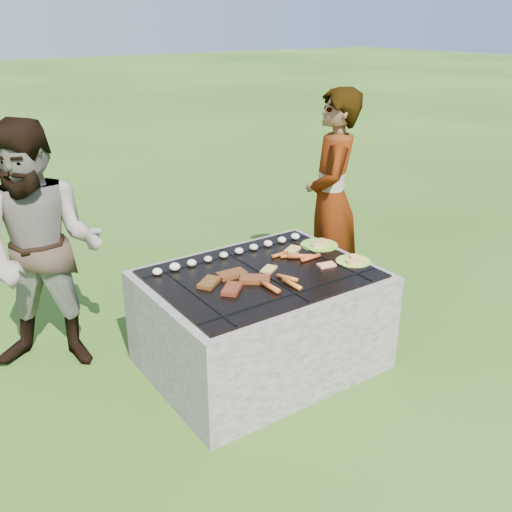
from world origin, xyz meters
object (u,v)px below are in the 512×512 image
at_px(plate_far, 319,245).
at_px(fire_pit, 261,323).
at_px(plate_near, 353,261).
at_px(cook, 332,200).
at_px(bystander, 42,251).

bearing_deg(plate_far, fire_pit, -165.74).
relative_size(plate_far, plate_near, 1.15).
height_order(cook, bystander, cook).
bearing_deg(bystander, plate_far, 13.22).
distance_m(fire_pit, plate_far, 0.67).
xyz_separation_m(plate_far, plate_near, (-0.00, -0.32, -0.00)).
bearing_deg(plate_near, fire_pit, 162.68).
distance_m(plate_far, cook, 0.50).
height_order(fire_pit, plate_near, plate_near).
relative_size(fire_pit, bystander, 0.87).
distance_m(cook, bystander, 1.96).
bearing_deg(fire_pit, plate_near, -17.32).
height_order(fire_pit, bystander, bystander).
relative_size(fire_pit, plate_near, 4.95).
height_order(plate_far, cook, cook).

